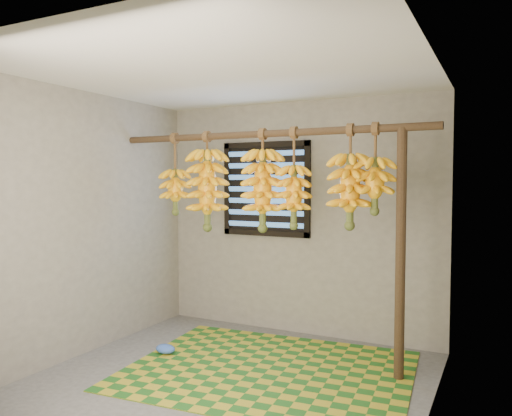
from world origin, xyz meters
The scene contains 16 objects.
floor centered at (0.00, 0.00, -0.01)m, with size 3.00×3.00×0.01m, color #505050.
ceiling centered at (0.00, 0.00, 2.40)m, with size 3.00×3.00×0.01m, color silver.
wall_back centered at (0.00, 1.50, 1.20)m, with size 3.00×0.01×2.40m, color slate.
wall_left centered at (-1.50, 0.00, 1.20)m, with size 0.01×3.00×2.40m, color slate.
wall_right centered at (1.50, 0.00, 1.20)m, with size 0.01×3.00×2.40m, color slate.
window centered at (-0.35, 1.48, 1.50)m, with size 1.00×0.04×1.00m.
hanging_pole centered at (0.00, 0.70, 2.00)m, with size 0.06×0.06×3.00m, color #473620.
support_post centered at (1.20, 0.70, 1.00)m, with size 0.08×0.08×2.00m, color #473620.
woven_mat centered at (0.19, 0.40, 0.01)m, with size 2.29×1.83×0.01m, color #205C1B.
plastic_bag centered at (-0.82, 0.33, 0.05)m, with size 0.20×0.14×0.08m, color blue.
banana_bunch_a centered at (-0.96, 0.70, 1.48)m, with size 0.30×0.30×0.79m.
banana_bunch_b centered at (-0.59, 0.70, 1.50)m, with size 0.37×0.37×0.92m.
banana_bunch_c centered at (0.29, 0.70, 1.45)m, with size 0.30×0.30×0.87m.
banana_bunch_d centered at (-0.01, 0.70, 1.50)m, with size 0.35×0.35×0.91m.
banana_bunch_e centered at (0.79, 0.70, 1.50)m, with size 0.35×0.35×0.85m.
banana_bunch_f centered at (0.99, 0.70, 1.55)m, with size 0.32×0.32×0.73m.
Camera 1 is at (1.93, -3.30, 1.58)m, focal length 35.00 mm.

